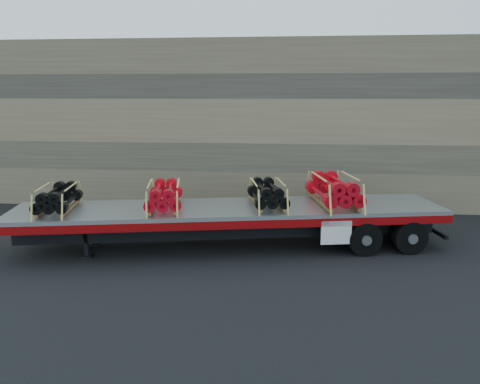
{
  "coord_description": "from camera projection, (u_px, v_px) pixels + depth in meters",
  "views": [
    {
      "loc": [
        2.17,
        -14.15,
        4.82
      ],
      "look_at": [
        0.67,
        0.82,
        1.64
      ],
      "focal_mm": 35.0,
      "sensor_mm": 36.0,
      "label": 1
    }
  ],
  "objects": [
    {
      "name": "bundle_front",
      "position": [
        58.0,
        199.0,
        14.11
      ],
      "size": [
        1.38,
        2.18,
        0.71
      ],
      "primitive_type": null,
      "rotation": [
        0.0,
        0.0,
        0.2
      ],
      "color": "black",
      "rests_on": "trailer"
    },
    {
      "name": "trailer",
      "position": [
        229.0,
        227.0,
        14.82
      ],
      "size": [
        13.61,
        5.15,
        1.34
      ],
      "primitive_type": null,
      "rotation": [
        0.0,
        0.0,
        0.2
      ],
      "color": "#B3B5BB",
      "rests_on": "ground"
    },
    {
      "name": "ground",
      "position": [
        217.0,
        247.0,
        14.99
      ],
      "size": [
        120.0,
        120.0,
        0.0
      ],
      "primitive_type": "plane",
      "color": "black",
      "rests_on": "ground"
    },
    {
      "name": "rock_wall",
      "position": [
        238.0,
        124.0,
        20.59
      ],
      "size": [
        44.0,
        3.0,
        7.0
      ],
      "primitive_type": "cube",
      "color": "#7A6B54",
      "rests_on": "ground"
    },
    {
      "name": "bundle_midrear",
      "position": [
        267.0,
        194.0,
        14.72
      ],
      "size": [
        1.42,
        2.23,
        0.73
      ],
      "primitive_type": null,
      "rotation": [
        0.0,
        0.0,
        0.2
      ],
      "color": "black",
      "rests_on": "trailer"
    },
    {
      "name": "bundle_midfront",
      "position": [
        164.0,
        196.0,
        14.41
      ],
      "size": [
        1.46,
        2.29,
        0.75
      ],
      "primitive_type": null,
      "rotation": [
        0.0,
        0.0,
        0.2
      ],
      "color": "red",
      "rests_on": "trailer"
    },
    {
      "name": "bundle_rear",
      "position": [
        334.0,
        191.0,
        14.91
      ],
      "size": [
        1.71,
        2.69,
        0.88
      ],
      "primitive_type": null,
      "rotation": [
        0.0,
        0.0,
        0.2
      ],
      "color": "red",
      "rests_on": "trailer"
    }
  ]
}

